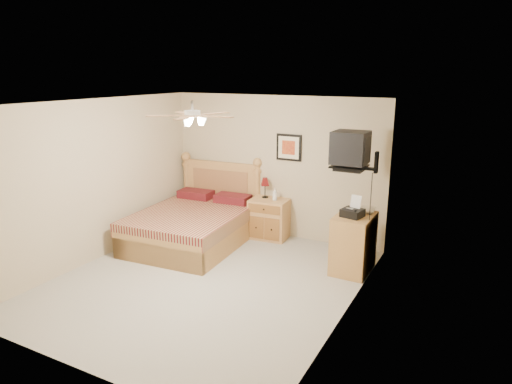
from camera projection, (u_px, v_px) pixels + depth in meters
floor at (207, 281)px, 6.49m from camera, size 4.50×4.50×0.00m
ceiling at (201, 103)px, 5.84m from camera, size 4.00×4.50×0.04m
wall_back at (275, 167)px, 8.09m from camera, size 4.00×0.04×2.50m
wall_front at (69, 254)px, 4.24m from camera, size 4.00×0.04×2.50m
wall_left at (96, 181)px, 7.06m from camera, size 0.04×4.50×2.50m
wall_right at (348, 218)px, 5.27m from camera, size 0.04×4.50×2.50m
bed at (191, 205)px, 7.73m from camera, size 1.77×2.25×1.39m
nightstand at (269, 219)px, 8.11m from camera, size 0.69×0.54×0.71m
table_lamp at (265, 188)px, 8.10m from camera, size 0.24×0.24×0.36m
lotion_bottle at (275, 194)px, 7.94m from camera, size 0.09×0.09×0.22m
framed_picture at (289, 147)px, 7.86m from camera, size 0.46×0.04×0.46m
dresser at (353, 243)px, 6.73m from camera, size 0.53×0.75×0.87m
fax_machine at (353, 207)px, 6.51m from camera, size 0.34×0.35×0.30m
magazine_lower at (359, 210)px, 6.82m from camera, size 0.24×0.30×0.03m
magazine_upper at (360, 209)px, 6.81m from camera, size 0.25×0.32×0.02m
wall_tv at (361, 151)px, 6.39m from camera, size 0.56×0.46×0.58m
ceiling_fan at (193, 115)px, 5.71m from camera, size 1.14×1.14×0.28m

